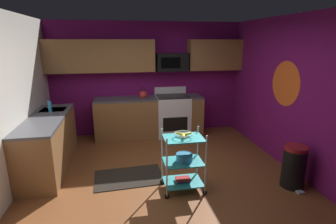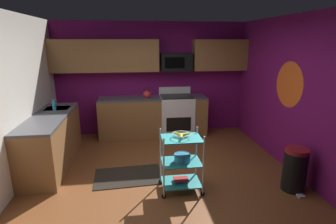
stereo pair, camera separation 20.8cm
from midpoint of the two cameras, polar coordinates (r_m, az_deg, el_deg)
floor at (r=4.42m, az=0.43°, el=-14.63°), size 4.40×4.80×0.04m
wall_back at (r=6.31m, az=-2.62°, el=7.17°), size 4.52×0.06×2.60m
wall_left at (r=4.25m, az=-30.83°, el=1.09°), size 0.06×4.80×2.60m
wall_right at (r=4.78m, az=28.03°, el=2.80°), size 0.06×4.80×2.60m
wall_flower_decal at (r=5.01m, az=25.73°, el=5.33°), size 0.00×0.78×0.78m
counter_run at (r=5.60m, az=-10.49°, el=-2.91°), size 3.43×2.58×0.92m
oven_range at (r=6.24m, az=2.78°, el=-0.65°), size 0.76×0.65×1.10m
upper_cabinets at (r=6.06m, az=-3.69°, el=12.05°), size 4.40×0.33×0.70m
microwave at (r=6.12m, az=2.75°, el=10.69°), size 0.70×0.39×0.40m
rolling_cart at (r=3.96m, az=4.37°, el=-10.67°), size 0.63×0.44×0.91m
fruit_bowl at (r=3.80m, az=4.50°, el=-4.92°), size 0.27×0.27×0.07m
mixing_bowl_large at (r=3.94m, az=4.65°, el=-9.79°), size 0.25×0.25×0.11m
book_stack at (r=4.10m, az=4.29°, el=-14.40°), size 0.22×0.15×0.05m
kettle at (r=6.03m, az=-3.57°, el=3.85°), size 0.21×0.18×0.26m
dish_soap_bottle at (r=5.31m, az=-22.37°, el=1.43°), size 0.06×0.06×0.20m
trash_can at (r=4.47m, az=26.90°, el=-11.01°), size 0.34×0.42×0.66m
floor_rug at (r=4.53m, az=-7.19°, el=-13.57°), size 1.14×0.76×0.01m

